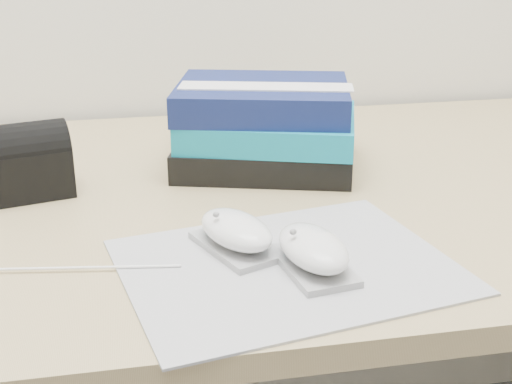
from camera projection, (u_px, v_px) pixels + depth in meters
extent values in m
cube|color=#A2895A|center=(279.00, 194.00, 1.01)|extent=(1.60, 0.80, 0.03)
cube|color=#A2895A|center=(236.00, 292.00, 1.49)|extent=(1.52, 0.03, 0.35)
cube|color=gray|center=(287.00, 266.00, 0.76)|extent=(0.39, 0.33, 0.00)
cube|color=#9A9A9D|center=(236.00, 246.00, 0.80)|extent=(0.10, 0.13, 0.01)
ellipsoid|color=white|center=(236.00, 230.00, 0.79)|extent=(0.10, 0.13, 0.03)
ellipsoid|color=gray|center=(216.00, 215.00, 0.78)|extent=(0.01, 0.01, 0.01)
cube|color=#969799|center=(313.00, 265.00, 0.76)|extent=(0.08, 0.12, 0.01)
ellipsoid|color=white|center=(313.00, 248.00, 0.75)|extent=(0.08, 0.12, 0.03)
ellipsoid|color=gray|center=(293.00, 232.00, 0.74)|extent=(0.01, 0.01, 0.01)
cylinder|color=white|center=(71.00, 268.00, 0.75)|extent=(0.23, 0.04, 0.00)
cube|color=black|center=(265.00, 152.00, 1.07)|extent=(0.30, 0.27, 0.04)
cube|color=#0F87A5|center=(269.00, 127.00, 1.05)|extent=(0.30, 0.27, 0.04)
cube|color=#111C51|center=(263.00, 98.00, 1.04)|extent=(0.29, 0.25, 0.04)
cube|color=white|center=(266.00, 87.00, 1.01)|extent=(0.25, 0.11, 0.00)
cube|color=black|center=(27.00, 172.00, 0.95)|extent=(0.13, 0.10, 0.07)
cylinder|color=black|center=(24.00, 152.00, 0.94)|extent=(0.13, 0.10, 0.08)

